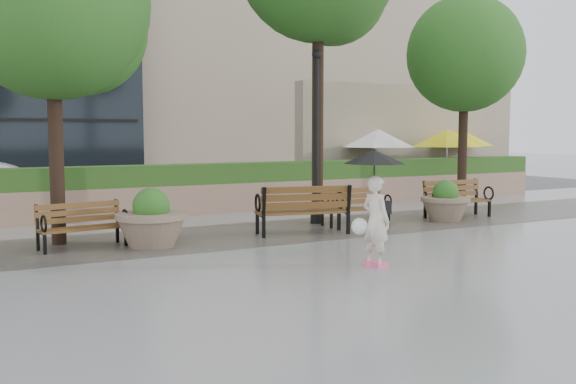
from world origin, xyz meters
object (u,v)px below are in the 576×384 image
bench_3 (356,215)px  planter_left (152,224)px  bench_2 (303,220)px  planter_right (445,205)px  car_right (1,186)px  pedestrian (375,196)px  bench_4 (457,207)px  bench_1 (83,235)px  lamppost (316,148)px

bench_3 → planter_left: bearing=-169.0°
bench_2 → planter_left: bearing=11.3°
planter_right → car_right: bearing=140.1°
planter_right → pedestrian: 6.07m
bench_2 → bench_4: size_ratio=1.16×
bench_1 → lamppost: lamppost is taller
bench_1 → bench_4: 9.42m
bench_1 → car_right: bearing=88.5°
bench_3 → bench_4: bearing=2.6°
planter_left → pedestrian: 4.46m
bench_4 → pedestrian: size_ratio=0.95×
bench_4 → bench_2: bearing=-172.3°
bench_4 → planter_left: (-8.23, -0.42, 0.16)m
car_right → pedestrian: size_ratio=2.15×
car_right → pedestrian: pedestrian is taller
bench_1 → car_right: size_ratio=0.41×
bench_4 → planter_right: size_ratio=1.49×
car_right → pedestrian: 12.54m
car_right → bench_2: bearing=-139.4°
planter_left → lamppost: size_ratio=0.33×
planter_right → lamppost: lamppost is taller
bench_4 → pedestrian: pedestrian is taller
bench_1 → bench_2: size_ratio=0.80×
bench_4 → car_right: size_ratio=0.44×
planter_left → car_right: size_ratio=0.33×
bench_1 → pedestrian: pedestrian is taller
bench_4 → planter_left: bearing=-174.8°
bench_4 → car_right: bearing=145.2°
bench_3 → bench_4: 3.11m
bench_1 → planter_left: bearing=-29.2°
bench_2 → planter_right: size_ratio=1.73×
planter_left → lamppost: 4.83m
bench_3 → pedestrian: (-2.39, -4.00, 0.91)m
bench_1 → planter_right: (8.76, -0.33, 0.14)m
bench_3 → planter_right: planter_right is taller
lamppost → pedestrian: size_ratio=2.18×
bench_2 → pedestrian: bearing=92.0°
bench_1 → planter_left: planter_left is taller
bench_2 → bench_3: bench_2 is taller
planter_left → planter_right: 7.56m
bench_1 → bench_2: bearing=-14.0°
bench_3 → planter_left: (-5.12, -0.55, 0.19)m
bench_2 → pedestrian: 3.57m
car_right → bench_1: bearing=-166.5°
bench_4 → planter_right: 0.73m
bench_2 → lamppost: (1.12, 1.29, 1.52)m
bench_4 → bench_1: bearing=-178.0°
bench_2 → bench_1: bearing=5.5°
bench_1 → bench_2: bench_2 is taller
bench_3 → pedestrian: pedestrian is taller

